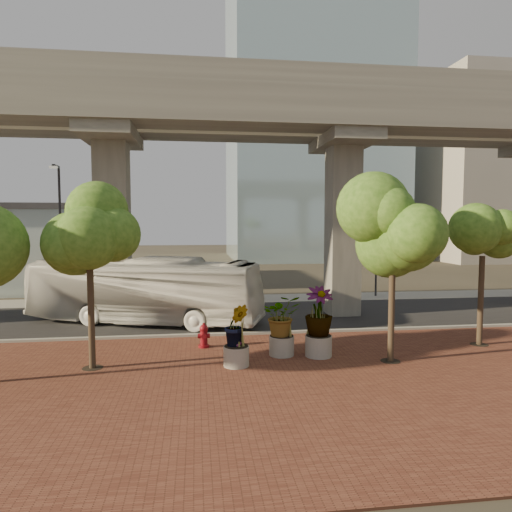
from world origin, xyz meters
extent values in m
plane|color=#332E25|center=(0.00, 0.00, 0.00)|extent=(160.00, 160.00, 0.00)
cube|color=brown|center=(0.00, -8.00, 0.03)|extent=(70.00, 13.00, 0.06)
cube|color=black|center=(0.00, 2.00, 0.02)|extent=(90.00, 8.00, 0.04)
cube|color=gray|center=(0.00, -2.00, 0.08)|extent=(70.00, 0.25, 0.16)
cube|color=gray|center=(0.00, 7.50, 0.03)|extent=(90.00, 3.00, 0.06)
cube|color=gray|center=(0.00, 0.40, 10.50)|extent=(72.00, 2.40, 1.80)
cube|color=gray|center=(0.00, 3.60, 10.50)|extent=(72.00, 2.40, 1.80)
cube|color=gray|center=(0.00, -0.70, 11.90)|extent=(72.00, 0.12, 1.00)
cube|color=gray|center=(0.00, 4.70, 11.90)|extent=(72.00, 0.12, 1.00)
cube|color=#9F988F|center=(38.00, 36.00, 12.00)|extent=(18.00, 16.00, 24.00)
imported|color=silver|center=(-4.41, 1.07, 1.63)|extent=(11.90, 6.58, 3.25)
cylinder|color=maroon|center=(-1.57, -3.82, 0.11)|extent=(0.43, 0.43, 0.10)
cylinder|color=maroon|center=(-1.57, -3.82, 0.46)|extent=(0.29, 0.29, 0.70)
sphere|color=maroon|center=(-1.57, -3.82, 0.81)|extent=(0.34, 0.34, 0.34)
cylinder|color=maroon|center=(-1.57, -3.82, 0.97)|extent=(0.10, 0.10, 0.12)
cylinder|color=maroon|center=(-1.57, -3.82, 0.52)|extent=(0.48, 0.19, 0.19)
cylinder|color=#9A948B|center=(1.29, -5.29, 0.42)|extent=(0.93, 0.93, 0.73)
imported|color=#305A17|center=(1.29, -5.29, 1.56)|extent=(2.08, 2.08, 1.56)
cylinder|color=#B0AA9F|center=(2.63, -5.59, 0.45)|extent=(0.99, 0.99, 0.77)
imported|color=#305A17|center=(2.63, -5.59, 1.74)|extent=(2.42, 2.42, 1.82)
cylinder|color=#A19C91|center=(-0.50, -6.35, 0.41)|extent=(0.89, 0.89, 0.69)
imported|color=#305A17|center=(-0.50, -6.35, 1.49)|extent=(1.98, 1.98, 1.48)
cylinder|color=#433426|center=(-5.39, -5.94, 1.76)|extent=(0.22, 0.22, 3.40)
cylinder|color=black|center=(-5.39, -5.94, 0.07)|extent=(0.70, 0.70, 0.01)
cylinder|color=#433426|center=(5.02, -6.54, 1.84)|extent=(0.22, 0.22, 3.55)
cylinder|color=black|center=(5.02, -6.54, 0.07)|extent=(0.70, 0.70, 0.01)
cylinder|color=#433426|center=(9.53, -4.90, 1.87)|extent=(0.22, 0.22, 3.61)
cylinder|color=black|center=(9.53, -4.90, 0.07)|extent=(0.70, 0.70, 0.01)
cylinder|color=#29292D|center=(-9.67, 6.04, 4.11)|extent=(0.14, 0.14, 8.13)
cube|color=#29292D|center=(-9.67, 5.53, 8.17)|extent=(0.15, 1.02, 0.15)
cube|color=silver|center=(-9.67, 5.02, 8.07)|extent=(0.41, 0.20, 0.12)
cylinder|color=#2B2C30|center=(10.15, 7.45, 3.80)|extent=(0.13, 0.13, 7.52)
cube|color=#2B2C30|center=(10.15, 6.98, 7.56)|extent=(0.14, 0.94, 0.14)
cube|color=silver|center=(10.15, 6.51, 7.47)|extent=(0.38, 0.19, 0.11)
camera|label=1|loc=(-1.83, -21.76, 5.02)|focal=32.00mm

